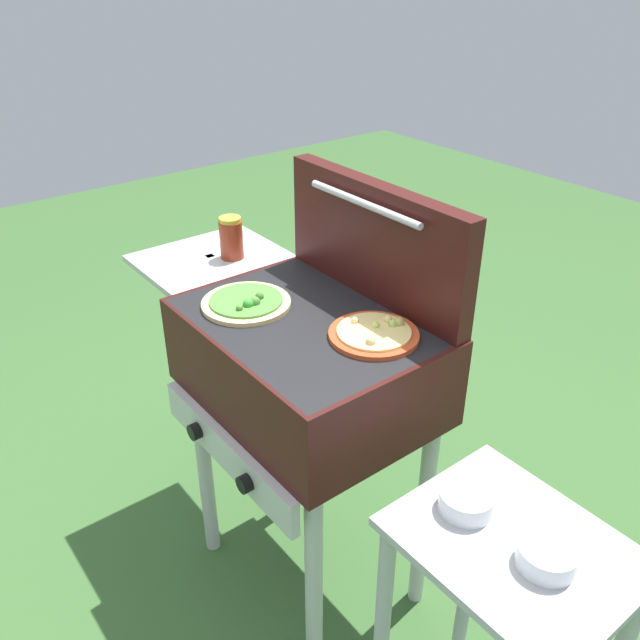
# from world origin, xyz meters

# --- Properties ---
(ground_plane) EXTENTS (8.00, 8.00, 0.00)m
(ground_plane) POSITION_xyz_m (0.00, 0.00, 0.00)
(ground_plane) COLOR #38602D
(grill) EXTENTS (0.96, 0.53, 0.90)m
(grill) POSITION_xyz_m (-0.01, -0.00, 0.76)
(grill) COLOR #38110F
(grill) RESTS_ON ground_plane
(grill_lid_open) EXTENTS (0.63, 0.08, 0.30)m
(grill_lid_open) POSITION_xyz_m (0.00, 0.21, 1.05)
(grill_lid_open) COLOR #38110F
(grill_lid_open) RESTS_ON grill
(pizza_cheese) EXTENTS (0.21, 0.21, 0.04)m
(pizza_cheese) POSITION_xyz_m (0.16, 0.07, 0.91)
(pizza_cheese) COLOR #C64723
(pizza_cheese) RESTS_ON grill
(pizza_veggie) EXTENTS (0.23, 0.23, 0.04)m
(pizza_veggie) POSITION_xyz_m (-0.15, -0.08, 0.91)
(pizza_veggie) COLOR #E0C17F
(pizza_veggie) RESTS_ON grill
(sauce_jar) EXTENTS (0.07, 0.07, 0.12)m
(sauce_jar) POSITION_xyz_m (-0.43, 0.05, 0.96)
(sauce_jar) COLOR maroon
(sauce_jar) RESTS_ON grill
(prep_table) EXTENTS (0.44, 0.36, 0.70)m
(prep_table) POSITION_xyz_m (0.66, 0.00, 0.51)
(prep_table) COLOR #B2B2B7
(prep_table) RESTS_ON ground_plane
(topping_bowl_near) EXTENTS (0.11, 0.11, 0.04)m
(topping_bowl_near) POSITION_xyz_m (0.54, -0.01, 0.73)
(topping_bowl_near) COLOR silver
(topping_bowl_near) RESTS_ON prep_table
(topping_bowl_far) EXTENTS (0.11, 0.11, 0.04)m
(topping_bowl_far) POSITION_xyz_m (0.73, -0.00, 0.73)
(topping_bowl_far) COLOR silver
(topping_bowl_far) RESTS_ON prep_table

